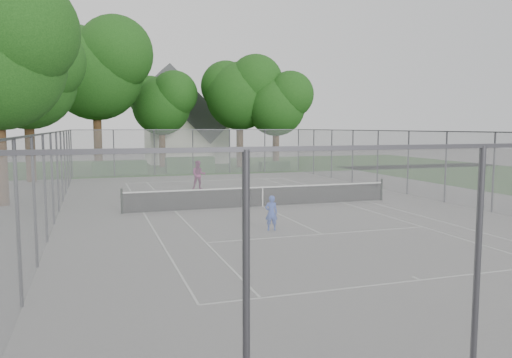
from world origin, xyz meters
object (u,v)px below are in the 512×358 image
object	(u,v)px
tennis_net	(263,196)
girl_player	(271,213)
house	(185,125)
woman_player	(199,175)

from	to	relation	value
tennis_net	girl_player	distance (m)	5.39
girl_player	house	bearing A→B (deg)	-86.68
house	girl_player	bearing A→B (deg)	-95.18
tennis_net	house	size ratio (longest dim) A/B	1.31
tennis_net	house	world-z (taller)	house
tennis_net	house	bearing A→B (deg)	86.68
house	girl_player	size ratio (longest dim) A/B	7.71
tennis_net	house	distance (m)	30.12
woman_player	house	bearing A→B (deg)	90.10
house	tennis_net	bearing A→B (deg)	-93.32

